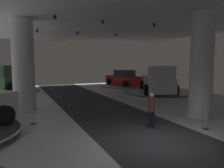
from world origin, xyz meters
TOP-DOWN VIEW (x-y plane):
  - ground at (0.00, 0.00)m, footprint 24.00×44.00m
  - column_right at (4.18, 2.30)m, footprint 1.20×1.20m
  - column_left at (-4.36, 7.59)m, footprint 1.27×1.27m
  - display_platform_deep_right at (6.31, 15.79)m, footprint 5.29×5.29m
  - display_car_deep_right at (6.31, 15.76)m, footprint 3.06×4.52m
  - display_platform_far_right at (6.50, 9.56)m, footprint 5.68×5.68m
  - pickup_truck_far_right at (6.37, 9.27)m, footprint 4.34×5.69m
  - display_platform_deep_left at (-5.42, 16.79)m, footprint 5.74×5.74m
  - pickup_truck_deep_left at (-5.56, 16.50)m, footprint 4.34×5.69m
  - visitor_walking_near at (0.70, 1.67)m, footprint 0.32×0.32m
  - stanchion_a at (2.78, 0.53)m, footprint 0.28×0.28m
  - stanchion_b at (-4.13, 4.42)m, footprint 0.28×0.28m

SIDE VIEW (x-z plane):
  - ground at x=0.00m, z-range -0.05..0.00m
  - display_platform_deep_right at x=6.31m, z-range 0.02..0.30m
  - display_platform_far_right at x=6.50m, z-range 0.02..0.32m
  - display_platform_deep_left at x=-5.42m, z-range 0.02..0.33m
  - stanchion_a at x=2.78m, z-range -0.13..0.88m
  - stanchion_b at x=-4.13m, z-range -0.13..0.88m
  - visitor_walking_near at x=0.70m, z-range 0.11..1.70m
  - display_car_deep_right at x=6.31m, z-range 0.19..1.90m
  - pickup_truck_far_right at x=6.37m, z-range 0.09..2.39m
  - pickup_truck_deep_left at x=-5.56m, z-range 0.09..2.39m
  - column_right at x=4.18m, z-range 0.00..5.50m
  - column_left at x=-4.36m, z-range 0.00..5.50m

